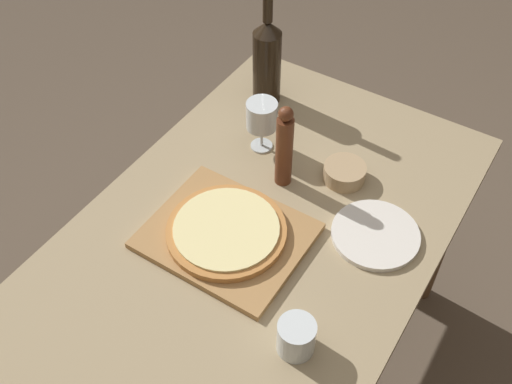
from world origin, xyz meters
The scene contains 10 objects.
ground_plane centered at (0.00, 0.00, 0.00)m, with size 12.00×12.00×0.00m, color brown.
dining_table centered at (0.00, 0.00, 0.64)m, with size 0.83×1.28×0.75m.
cutting_board centered at (-0.05, -0.07, 0.76)m, with size 0.38×0.31×0.02m.
pizza centered at (-0.05, -0.07, 0.78)m, with size 0.29×0.29×0.02m.
wine_bottle centered at (-0.25, 0.44, 0.89)m, with size 0.08×0.08×0.35m.
pepper_mill centered at (-0.04, 0.17, 0.87)m, with size 0.04×0.04×0.25m.
wine_glass centered at (-0.15, 0.25, 0.86)m, with size 0.09×0.09×0.15m.
small_bowl centered at (0.10, 0.26, 0.77)m, with size 0.11×0.11×0.04m.
drinking_tumbler centered at (0.24, -0.24, 0.79)m, with size 0.08×0.08×0.08m.
dinner_plate centered at (0.25, 0.13, 0.76)m, with size 0.22×0.22×0.01m.
Camera 1 is at (0.50, -0.80, 1.91)m, focal length 42.00 mm.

